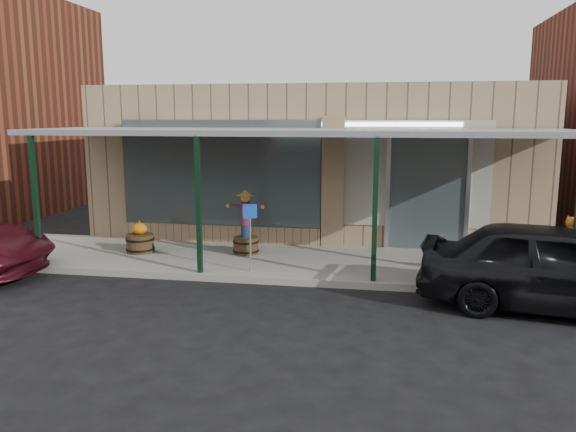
% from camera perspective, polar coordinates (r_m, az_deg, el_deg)
% --- Properties ---
extents(ground, '(120.00, 120.00, 0.00)m').
position_cam_1_polar(ground, '(9.61, -2.67, -10.54)').
color(ground, black).
rests_on(ground, ground).
extents(sidewalk, '(40.00, 3.20, 0.15)m').
position_cam_1_polar(sidewalk, '(12.96, 0.78, -4.72)').
color(sidewalk, gray).
rests_on(sidewalk, ground).
extents(storefront, '(12.00, 6.25, 4.20)m').
position_cam_1_polar(storefront, '(17.11, 3.23, 5.72)').
color(storefront, '#9A7F5E').
rests_on(storefront, ground).
extents(awning, '(12.00, 3.00, 3.04)m').
position_cam_1_polar(awning, '(12.50, 0.79, 8.36)').
color(awning, gray).
rests_on(awning, ground).
extents(block_buildings_near, '(61.00, 8.00, 8.00)m').
position_cam_1_polar(block_buildings_near, '(17.98, 10.16, 11.13)').
color(block_buildings_near, brown).
rests_on(block_buildings_near, ground).
extents(barrel_scarecrow, '(0.92, 0.75, 1.54)m').
position_cam_1_polar(barrel_scarecrow, '(13.39, -4.32, -1.65)').
color(barrel_scarecrow, '#44321B').
rests_on(barrel_scarecrow, sidewalk).
extents(barrel_pumpkin, '(0.76, 0.76, 0.78)m').
position_cam_1_polar(barrel_pumpkin, '(14.00, -14.79, -2.47)').
color(barrel_pumpkin, '#44321B').
rests_on(barrel_pumpkin, sidewalk).
extents(handicap_sign, '(0.28, 0.13, 1.44)m').
position_cam_1_polar(handicap_sign, '(11.75, -3.87, -1.27)').
color(handicap_sign, gray).
rests_on(handicap_sign, sidewalk).
extents(parked_sedan, '(4.92, 2.65, 1.59)m').
position_cam_1_polar(parked_sedan, '(10.88, 25.61, -4.70)').
color(parked_sedan, black).
rests_on(parked_sedan, ground).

